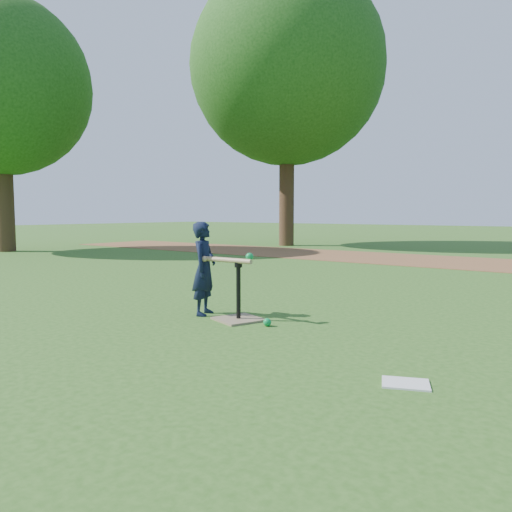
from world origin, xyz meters
The scene contains 9 objects.
ground centered at (0.00, 0.00, 0.00)m, with size 80.00×80.00×0.00m, color #285116.
dirt_strip centered at (0.00, 7.50, 0.01)m, with size 24.00×3.00×0.01m, color brown.
child centered at (-0.33, -0.10, 0.51)m, with size 0.37×0.24×1.02m, color black.
wiffle_ball_ground centered at (0.55, -0.14, 0.04)m, with size 0.08×0.08×0.08m, color #0C8A3F.
clipboard centered at (2.25, -0.95, 0.01)m, with size 0.30×0.23×0.01m, color silver.
batting_tee centered at (0.16, -0.11, 0.11)m, with size 0.55×0.55×0.61m.
swing_action centered at (0.06, -0.12, 0.63)m, with size 0.63×0.15×0.12m.
tree_left centered at (-6.00, 10.00, 5.87)m, with size 6.40×6.40×9.08m.
tree_back centered at (-11.00, 3.00, 4.65)m, with size 5.00×5.00×7.17m.
Camera 1 is at (3.38, -4.05, 1.12)m, focal length 35.00 mm.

